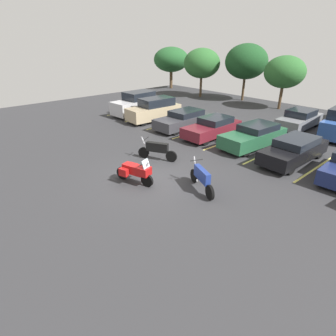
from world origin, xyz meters
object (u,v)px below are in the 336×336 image
Objects in this scene: car_far_grey at (300,119)px; car_black at (294,150)px; motorcycle_third at (202,178)px; car_maroon at (212,127)px; car_green at (254,136)px; car_silver at (136,104)px; motorcycle_touring at (135,171)px; car_tan at (154,110)px; motorcycle_second at (157,150)px; car_charcoal at (183,120)px.

car_black is at bearing -67.13° from car_far_grey.
motorcycle_third is 0.48× the size of car_maroon.
car_green is 1.08× the size of car_far_grey.
car_silver is 14.52m from car_black.
motorcycle_touring is 0.47× the size of car_silver.
car_green is (-1.63, 6.69, 0.10)m from motorcycle_third.
car_green is at bearing 83.93° from motorcycle_touring.
car_tan reaches higher than car_green.
car_tan is at bearing 141.71° from motorcycle_second.
car_charcoal is at bearing 1.98° from car_silver.
motorcycle_third is 7.79m from car_maroon.
motorcycle_second is 0.44× the size of car_black.
car_maroon is at bearing 104.62° from motorcycle_touring.
motorcycle_second is at bearing 169.54° from motorcycle_third.
car_silver is at bearing 150.30° from motorcycle_second.
car_green is at bearing 67.79° from motorcycle_second.
motorcycle_second is 0.44× the size of car_green.
motorcycle_touring is 0.94× the size of motorcycle_third.
car_charcoal is (3.23, 0.21, -0.23)m from car_tan.
car_green reaches higher than motorcycle_second.
motorcycle_third is 9.76m from car_charcoal.
car_green is (9.11, 0.66, -0.19)m from car_tan.
motorcycle_third is 6.88m from car_green.
car_maroon is at bearing 0.49° from car_charcoal.
car_black is at bearing 79.27° from motorcycle_third.
motorcycle_second is at bearing -83.87° from car_maroon.
car_far_grey is (-2.74, 6.50, 0.02)m from car_black.
motorcycle_second is 5.54m from car_maroon.
car_charcoal is 2.86m from car_maroon.
car_far_grey is at bearing 112.87° from car_black.
car_tan is 0.97× the size of car_green.
car_tan is at bearing -178.69° from car_black.
car_far_grey reaches higher than car_maroon.
motorcycle_third is 12.32m from car_tan.
car_tan reaches higher than car_far_grey.
car_silver reaches higher than car_tan.
motorcycle_third is 0.46× the size of car_green.
car_maroon is at bearing -115.33° from car_far_grey.
car_green is 1.00× the size of car_black.
motorcycle_third is (4.05, -0.75, -0.00)m from motorcycle_second.
car_black reaches higher than motorcycle_second.
car_silver is 0.99× the size of car_far_grey.
car_silver is 13.58m from car_far_grey.
car_green is at bearing 103.70° from motorcycle_third.
car_maroon is 1.02× the size of car_far_grey.
motorcycle_second is 4.12m from motorcycle_third.
motorcycle_touring is at bearing -75.38° from car_maroon.
motorcycle_second is 7.64m from car_black.
motorcycle_touring is 3.13m from motorcycle_third.
car_maroon is (-4.65, 6.26, 0.07)m from motorcycle_third.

